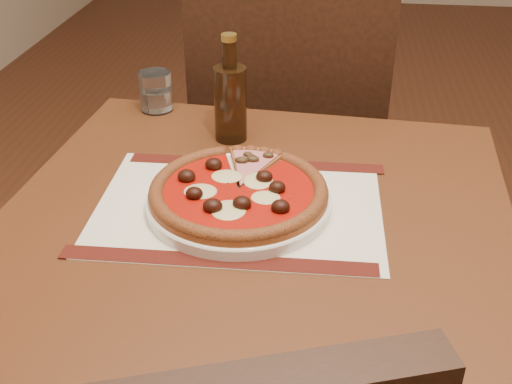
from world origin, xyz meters
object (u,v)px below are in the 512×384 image
table (254,266)px  bottle (230,100)px  plate (239,202)px  pizza (238,191)px  water_glass (156,91)px  chair_far (289,144)px

table → bottle: bottle is taller
plate → pizza: 0.02m
water_glass → bottle: size_ratio=0.40×
pizza → water_glass: (-0.23, 0.36, 0.01)m
table → pizza: pizza is taller
plate → pizza: size_ratio=1.04×
table → chair_far: (0.01, 0.64, -0.10)m
table → pizza: 0.14m
water_glass → bottle: bearing=-33.2°
chair_far → plate: chair_far is taller
pizza → plate: bearing=88.1°
table → chair_far: chair_far is taller
table → water_glass: bearing=124.1°
table → bottle: 0.33m
pizza → water_glass: size_ratio=3.46×
plate → water_glass: bearing=122.4°
table → plate: plate is taller
plate → pizza: bearing=-91.9°
chair_far → bottle: size_ratio=4.74×
chair_far → water_glass: (-0.26, -0.26, 0.24)m
chair_far → bottle: bearing=77.0°
table → pizza: bearing=146.4°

